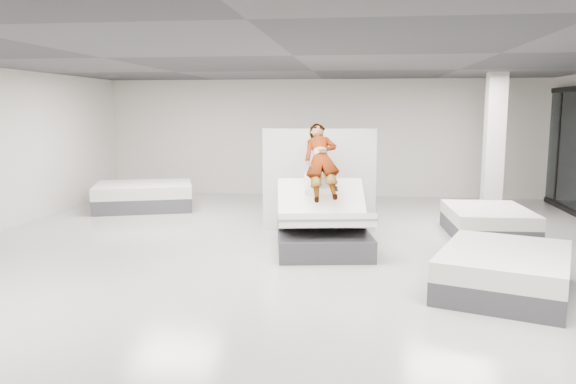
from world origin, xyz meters
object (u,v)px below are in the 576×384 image
object	(u,v)px
column	(494,145)
flat_bed_left_far	(144,196)
hero_bed	(323,227)
flat_bed_right_far	(488,222)
remote	(336,189)
flat_bed_right_near	(504,271)
divider_panel	(319,180)
person	(321,175)

from	to	relation	value
column	flat_bed_left_far	bearing A→B (deg)	-178.69
hero_bed	flat_bed_right_far	bearing A→B (deg)	25.85
remote	flat_bed_right_near	size ratio (longest dim) A/B	0.06
hero_bed	remote	size ratio (longest dim) A/B	16.08
hero_bed	divider_panel	distance (m)	1.64
divider_panel	flat_bed_right_near	xyz separation A→B (m)	(2.72, -3.46, -0.73)
flat_bed_right_near	flat_bed_left_far	world-z (taller)	flat_bed_left_far
person	flat_bed_right_far	size ratio (longest dim) A/B	0.83
hero_bed	flat_bed_left_far	size ratio (longest dim) A/B	0.84
person	divider_panel	distance (m)	1.22
hero_bed	flat_bed_right_near	world-z (taller)	hero_bed
remote	flat_bed_right_far	distance (m)	3.31
flat_bed_right_near	flat_bed_left_far	bearing A→B (deg)	142.93
divider_panel	column	world-z (taller)	column
hero_bed	person	bearing A→B (deg)	99.04
flat_bed_right_near	flat_bed_left_far	size ratio (longest dim) A/B	0.92
divider_panel	column	distance (m)	4.35
remote	divider_panel	distance (m)	1.56
hero_bed	column	xyz separation A→B (m)	(3.59, 3.59, 1.20)
column	flat_bed_right_far	bearing A→B (deg)	-103.86
person	column	xyz separation A→B (m)	(3.64, 3.28, 0.34)
remote	flat_bed_right_far	xyz separation A→B (m)	(2.85, 1.48, -0.80)
divider_panel	column	size ratio (longest dim) A/B	0.70
flat_bed_left_far	column	bearing A→B (deg)	1.31
flat_bed_right_far	divider_panel	bearing A→B (deg)	179.63
remote	flat_bed_right_far	bearing A→B (deg)	18.46
remote	flat_bed_right_far	world-z (taller)	remote
flat_bed_right_far	flat_bed_right_near	world-z (taller)	flat_bed_right_near
person	flat_bed_right_far	world-z (taller)	person
hero_bed	divider_panel	bearing A→B (deg)	96.72
flat_bed_right_far	flat_bed_left_far	xyz separation A→B (m)	(-7.63, 1.92, 0.04)
flat_bed_right_far	remote	bearing A→B (deg)	-152.50
flat_bed_left_far	flat_bed_right_far	bearing A→B (deg)	-14.12
flat_bed_right_near	person	bearing A→B (deg)	138.73
flat_bed_left_far	divider_panel	bearing A→B (deg)	-23.43
flat_bed_left_far	remote	bearing A→B (deg)	-35.43
person	column	size ratio (longest dim) A/B	0.51
remote	column	size ratio (longest dim) A/B	0.04
flat_bed_right_near	remote	bearing A→B (deg)	139.75
person	remote	bearing A→B (deg)	-57.85
flat_bed_right_near	column	xyz separation A→B (m)	(1.05, 5.55, 1.32)
flat_bed_right_far	column	world-z (taller)	column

